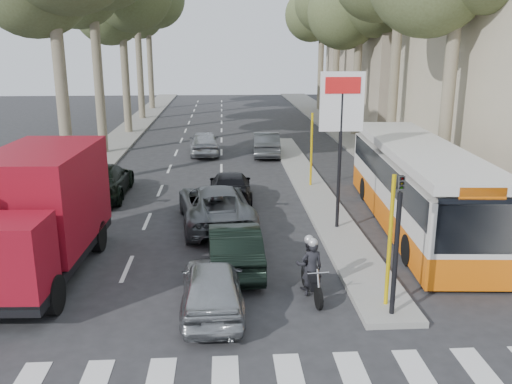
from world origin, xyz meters
TOP-DOWN VIEW (x-y plane):
  - ground at (0.00, 0.00)m, footprint 120.00×120.00m
  - sidewalk_right at (8.60, 25.00)m, footprint 3.20×70.00m
  - median_left at (-8.00, 28.00)m, footprint 2.40×64.00m
  - traffic_island at (3.25, 11.00)m, footprint 1.50×26.00m
  - building_far at (15.50, 34.00)m, footprint 11.00×20.00m
  - billboard at (3.25, 5.00)m, footprint 1.50×12.10m
  - traffic_light_island at (3.25, -1.50)m, footprint 0.16×0.41m
  - tree_l_e at (-7.97, 44.11)m, footprint 7.40×7.20m
  - tree_r_e at (9.23, 42.11)m, footprint 7.40×7.20m
  - silver_hatchback at (-1.10, -0.77)m, footprint 1.64×3.89m
  - dark_hatchback at (-0.50, 1.89)m, footprint 1.66×4.29m
  - queue_car_a at (-1.10, 6.00)m, footprint 3.12×5.64m
  - queue_car_b at (-0.50, 9.09)m, footprint 1.76×4.32m
  - queue_car_c at (-1.93, 19.33)m, footprint 1.98×4.40m
  - queue_car_d at (1.80, 18.82)m, footprint 1.69×4.39m
  - queue_car_e at (-6.02, 10.00)m, footprint 2.17×5.19m
  - red_truck at (-6.04, 1.79)m, footprint 2.81×6.79m
  - city_bus at (6.20, 5.44)m, footprint 3.32×11.75m
  - motorcycle at (1.48, 0.01)m, footprint 0.75×1.94m
  - pedestrian_near at (9.32, 5.50)m, footprint 0.81×1.13m
  - pedestrian_far at (9.67, 13.69)m, footprint 1.19×0.93m

SIDE VIEW (x-z plane):
  - ground at x=0.00m, z-range 0.00..0.00m
  - sidewalk_right at x=8.60m, z-range 0.00..0.12m
  - median_left at x=-8.00m, z-range 0.00..0.12m
  - traffic_island at x=3.25m, z-range 0.00..0.16m
  - queue_car_b at x=-0.50m, z-range 0.00..1.26m
  - silver_hatchback at x=-1.10m, z-range 0.00..1.31m
  - dark_hatchback at x=-0.50m, z-range 0.00..1.39m
  - queue_car_d at x=1.80m, z-range 0.00..1.43m
  - queue_car_c at x=-1.93m, z-range 0.00..1.47m
  - queue_car_a at x=-1.10m, z-range 0.00..1.49m
  - queue_car_e at x=-6.02m, z-range 0.00..1.50m
  - motorcycle at x=1.48m, z-range -0.08..1.58m
  - pedestrian_far at x=9.67m, z-range 0.12..1.80m
  - pedestrian_near at x=9.32m, z-range 0.12..1.86m
  - city_bus at x=6.20m, z-range 0.08..3.14m
  - red_truck at x=-6.04m, z-range 0.10..3.67m
  - traffic_light_island at x=3.25m, z-range 0.69..4.29m
  - billboard at x=3.25m, z-range 0.90..6.50m
  - building_far at x=15.50m, z-range 0.00..16.00m
  - tree_r_e at x=9.23m, z-range 3.33..17.43m
  - tree_l_e at x=-7.97m, z-range 3.48..17.97m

